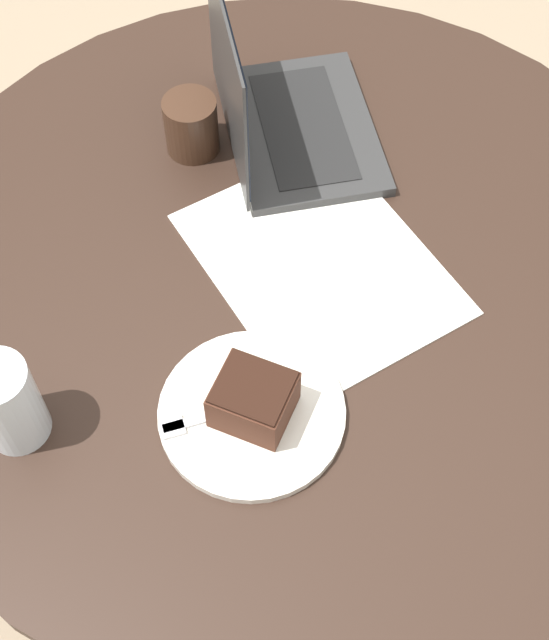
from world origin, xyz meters
name	(u,v)px	position (x,y,z in m)	size (l,w,h in m)	color
ground_plane	(288,481)	(0.00, 0.00, 0.00)	(12.00, 12.00, 0.00)	gray
dining_table	(293,330)	(0.00, 0.00, 0.60)	(1.14, 1.14, 0.76)	black
paper_document	(320,263)	(-0.03, -0.02, 0.76)	(0.45, 0.41, 0.00)	white
plate	(252,413)	(-0.08, 0.22, 0.77)	(0.23, 0.23, 0.01)	silver
cake_slice	(253,399)	(-0.08, 0.22, 0.80)	(0.10, 0.10, 0.06)	#472619
fork	(216,415)	(-0.05, 0.25, 0.77)	(0.12, 0.15, 0.00)	silver
coffee_glass	(191,125)	(0.25, -0.10, 0.80)	(0.08, 0.08, 0.09)	#3D2619
water_glass	(7,403)	(0.15, 0.39, 0.82)	(0.08, 0.08, 0.13)	silver
laptop	(282,115)	(0.15, -0.19, 0.81)	(0.36, 0.36, 0.25)	#2D2D2D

